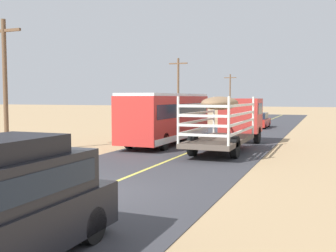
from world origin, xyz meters
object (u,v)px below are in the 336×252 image
(power_pole_near, at_px, (5,82))
(power_pole_mid, at_px, (178,88))
(suv_near, at_px, (3,203))
(car_far, at_px, (259,121))
(power_pole_far, at_px, (230,93))
(bus, at_px, (167,117))
(livestock_truck, at_px, (233,117))

(power_pole_near, xyz_separation_m, power_pole_mid, (0.00, 26.38, 0.19))
(suv_near, xyz_separation_m, car_far, (-0.92, 34.03, -0.46))
(power_pole_mid, height_order, power_pole_far, power_pole_mid)
(suv_near, relative_size, bus, 0.46)
(car_far, bearing_deg, power_pole_near, -112.92)
(livestock_truck, xyz_separation_m, power_pole_near, (-10.66, -7.22, 2.03))
(suv_near, distance_m, livestock_truck, 18.30)
(suv_near, distance_m, car_far, 34.05)
(livestock_truck, height_order, power_pole_far, power_pole_far)
(bus, distance_m, car_far, 16.00)
(suv_near, height_order, power_pole_mid, power_pole_mid)
(livestock_truck, distance_m, car_far, 15.81)
(bus, xyz_separation_m, power_pole_far, (-6.31, 45.40, 2.07))
(livestock_truck, bearing_deg, power_pole_mid, 119.09)
(power_pole_mid, bearing_deg, livestock_truck, -60.91)
(car_far, bearing_deg, bus, -102.31)
(bus, relative_size, power_pole_near, 1.41)
(car_far, height_order, power_pole_near, power_pole_near)
(car_far, xyz_separation_m, power_pole_far, (-9.71, 29.80, 3.12))
(car_far, relative_size, power_pole_mid, 0.59)
(bus, relative_size, car_far, 2.27)
(suv_near, height_order, car_far, suv_near)
(livestock_truck, height_order, power_pole_near, power_pole_near)
(power_pole_far, bearing_deg, power_pole_near, -90.00)
(bus, bearing_deg, suv_near, -76.81)
(power_pole_near, relative_size, power_pole_mid, 0.95)
(livestock_truck, bearing_deg, power_pole_far, 103.18)
(suv_near, bearing_deg, bus, 103.19)
(power_pole_mid, xyz_separation_m, power_pole_far, (0.00, 26.38, -0.21))
(livestock_truck, height_order, bus, bus)
(livestock_truck, height_order, power_pole_mid, power_pole_mid)
(power_pole_near, bearing_deg, power_pole_far, 90.00)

